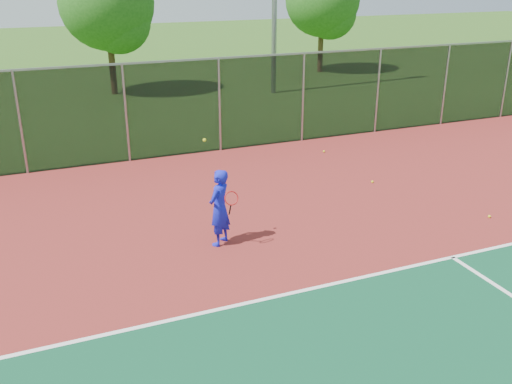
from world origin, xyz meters
TOP-DOWN VIEW (x-y plane):
  - ground at (0.00, 0.00)m, footprint 120.00×120.00m
  - court_apron at (0.00, 2.00)m, footprint 30.00×20.00m
  - fence_back at (0.00, 12.00)m, footprint 30.00×0.06m
  - tennis_player at (-2.26, 5.46)m, footprint 0.74×0.77m
  - practice_ball_1 at (2.93, 7.43)m, footprint 0.07×0.07m
  - practice_ball_4 at (4.20, 4.30)m, footprint 0.07×0.07m
  - practice_ball_5 at (3.05, 10.46)m, footprint 0.07×0.07m
  - tree_back_left at (-1.62, 22.61)m, footprint 4.33×4.33m
  - tree_back_mid at (10.54, 24.46)m, footprint 4.20×4.20m

SIDE VIEW (x-z plane):
  - ground at x=0.00m, z-range 0.00..0.00m
  - court_apron at x=0.00m, z-range 0.00..0.02m
  - practice_ball_1 at x=2.93m, z-range 0.02..0.09m
  - practice_ball_4 at x=4.20m, z-range 0.02..0.09m
  - practice_ball_5 at x=3.05m, z-range 0.02..0.09m
  - tennis_player at x=-2.26m, z-range -0.32..2.07m
  - fence_back at x=0.00m, z-range 0.05..3.08m
  - tree_back_mid at x=10.54m, z-range 0.79..6.95m
  - tree_back_left at x=-1.62m, z-range 0.81..7.17m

